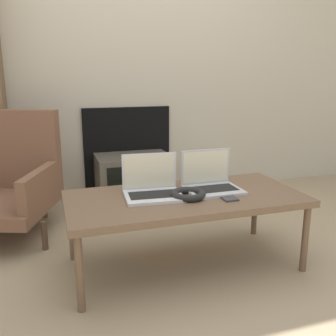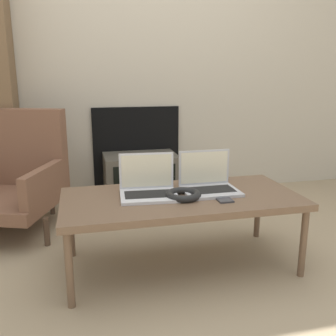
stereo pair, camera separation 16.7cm
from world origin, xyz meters
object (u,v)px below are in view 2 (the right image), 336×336
object	(u,v)px
phone	(223,198)
laptop_left	(148,187)
headphones	(183,195)
laptop_right	(208,183)
tv	(141,178)
armchair	(10,174)

from	to	relation	value
phone	laptop_left	bearing A→B (deg)	156.11
headphones	laptop_right	bearing A→B (deg)	29.51
headphones	tv	size ratio (longest dim) A/B	0.31
phone	armchair	bearing A→B (deg)	141.78
laptop_left	phone	bearing A→B (deg)	-19.32
tv	laptop_right	bearing A→B (deg)	-79.35
laptop_right	headphones	bearing A→B (deg)	-150.64
phone	laptop_right	bearing A→B (deg)	98.06
armchair	phone	bearing A→B (deg)	-17.74
laptop_left	armchair	xyz separation A→B (m)	(-0.82, 0.77, -0.08)
laptop_left	phone	distance (m)	0.40
armchair	tv	bearing A→B (deg)	38.45
laptop_left	armchair	bearing A→B (deg)	141.35
phone	tv	xyz separation A→B (m)	(-0.23, 1.24, -0.21)
laptop_left	laptop_right	xyz separation A→B (m)	(0.34, 0.00, 0.00)
phone	headphones	bearing A→B (deg)	162.14
armchair	laptop_right	bearing A→B (deg)	-13.13
laptop_left	laptop_right	world-z (taller)	same
tv	armchair	world-z (taller)	armchair
laptop_right	headphones	xyz separation A→B (m)	(-0.17, -0.10, -0.03)
tv	laptop_left	bearing A→B (deg)	-97.19
headphones	phone	distance (m)	0.21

